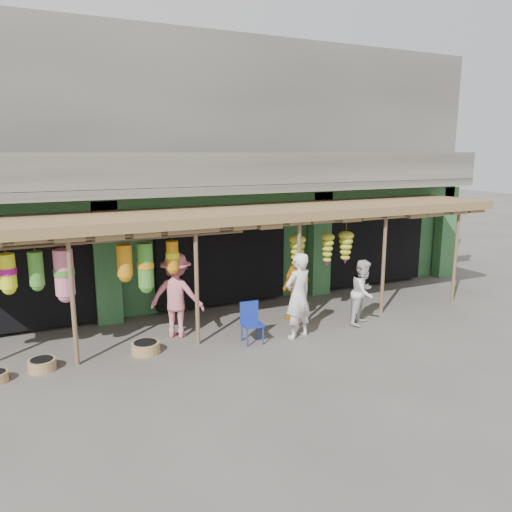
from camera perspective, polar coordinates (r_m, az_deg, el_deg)
name	(u,v)px	position (r m, az deg, el deg)	size (l,w,h in m)	color
ground	(256,331)	(11.82, 0.04, -8.54)	(80.00, 80.00, 0.00)	#514C47
building	(188,176)	(15.63, -7.74, 9.00)	(16.40, 6.80, 7.00)	gray
awning	(236,218)	(11.84, -2.30, 4.33)	(14.00, 2.70, 2.79)	brown
blue_chair	(251,320)	(11.02, -0.58, -7.33)	(0.46, 0.46, 0.89)	#172C97
basket_left	(42,365)	(10.61, -23.26, -11.35)	(0.52, 0.52, 0.22)	olive
basket_mid	(146,348)	(10.80, -12.51, -10.19)	(0.60, 0.60, 0.23)	#9C7545
person_front	(298,296)	(11.15, 4.84, -4.56)	(0.71, 0.47, 1.95)	silver
person_right	(363,292)	(12.32, 12.17, -4.07)	(0.77, 0.60, 1.59)	silver
person_vendor	(296,285)	(12.43, 4.62, -3.30)	(1.03, 0.43, 1.75)	orange
person_shopper	(176,295)	(11.34, -9.07, -4.46)	(1.24, 0.71, 1.92)	#DA737C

